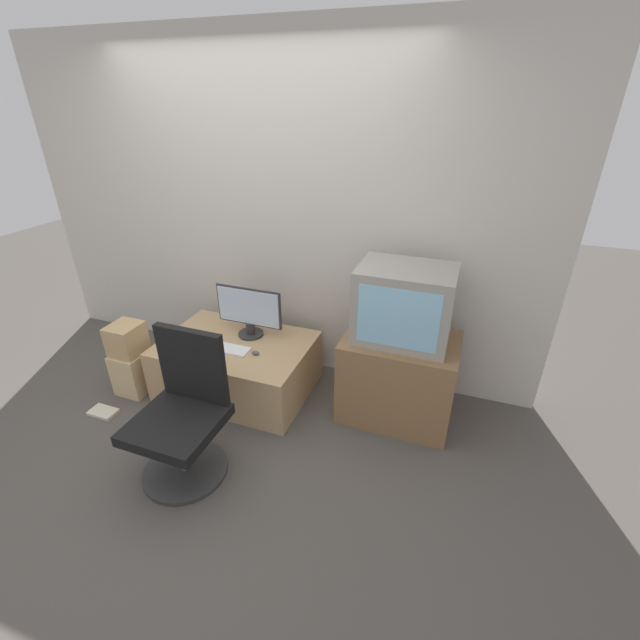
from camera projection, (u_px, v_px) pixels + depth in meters
ground_plane at (190, 453)px, 2.88m from camera, size 12.00×12.00×0.00m
wall_back at (267, 215)px, 3.37m from camera, size 4.40×0.05×2.60m
desk at (238, 365)px, 3.43m from camera, size 1.15×0.80×0.43m
side_stand at (398, 377)px, 3.10m from camera, size 0.79×0.55×0.65m
main_monitor at (249, 311)px, 3.34m from camera, size 0.55×0.20×0.41m
keyboard at (231, 349)px, 3.23m from camera, size 0.28×0.13×0.01m
mouse at (256, 353)px, 3.17m from camera, size 0.06×0.04×0.03m
crt_tv at (404, 304)px, 2.84m from camera, size 0.63×0.45×0.52m
office_chair at (183, 418)px, 2.61m from camera, size 0.53×0.53×0.93m
cardboard_box_lower at (134, 371)px, 3.43m from camera, size 0.24×0.27×0.35m
cardboard_box_upper at (127, 339)px, 3.29m from camera, size 0.22×0.24×0.24m
book at (103, 412)px, 3.24m from camera, size 0.21×0.13×0.02m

